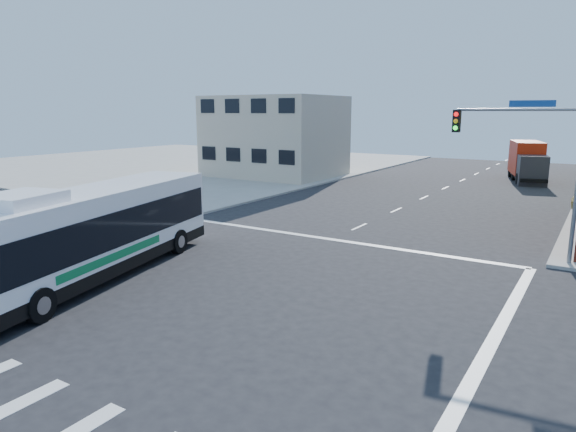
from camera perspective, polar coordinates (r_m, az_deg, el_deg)
The scene contains 6 objects.
ground at distance 19.15m, azimuth -8.48°, elevation -8.52°, with size 120.00×120.00×0.00m, color black.
sidewalk_nw at distance 67.77m, azimuth -11.87°, elevation 5.87°, with size 50.00×50.00×0.15m, color gray.
building_west at distance 52.30m, azimuth -1.44°, elevation 8.80°, with size 12.06×10.06×8.00m.
signal_mast_ne at distance 24.41m, azimuth 25.77°, elevation 6.78°, with size 7.91×1.13×8.07m.
transit_bus at distance 21.56m, azimuth -20.97°, elevation -1.59°, with size 5.86×13.52×3.92m.
box_truck at distance 53.73m, azimuth 25.06°, elevation 5.43°, with size 4.51×8.55×3.70m.
Camera 1 is at (11.81, -13.59, 6.54)m, focal length 32.00 mm.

